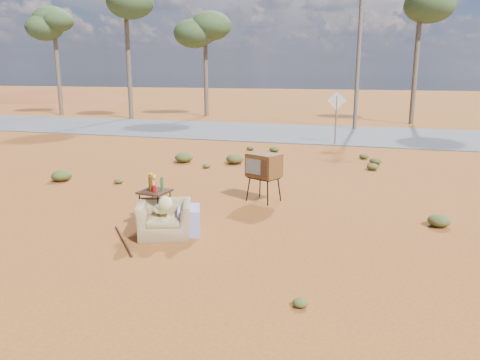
# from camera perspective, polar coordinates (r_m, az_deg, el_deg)

# --- Properties ---
(ground) EXTENTS (140.00, 140.00, 0.00)m
(ground) POSITION_cam_1_polar(r_m,az_deg,el_deg) (8.97, -5.62, -6.56)
(ground) COLOR #984E1E
(ground) RESTS_ON ground
(highway) EXTENTS (140.00, 7.00, 0.04)m
(highway) POSITION_cam_1_polar(r_m,az_deg,el_deg) (23.22, 8.48, 5.65)
(highway) COLOR #565659
(highway) RESTS_ON ground
(dirt_mound) EXTENTS (26.00, 18.00, 2.00)m
(dirt_mound) POSITION_cam_1_polar(r_m,az_deg,el_deg) (53.49, -22.16, 9.03)
(dirt_mound) COLOR brown
(dirt_mound) RESTS_ON ground
(armchair) EXTENTS (1.28, 1.11, 0.86)m
(armchair) POSITION_cam_1_polar(r_m,az_deg,el_deg) (8.86, -8.67, -4.16)
(armchair) COLOR #8F774E
(armchair) RESTS_ON ground
(tv_unit) EXTENTS (0.87, 0.80, 1.14)m
(tv_unit) POSITION_cam_1_polar(r_m,az_deg,el_deg) (10.93, 2.93, 1.71)
(tv_unit) COLOR black
(tv_unit) RESTS_ON ground
(side_table) EXTENTS (0.59, 0.59, 1.06)m
(side_table) POSITION_cam_1_polar(r_m,az_deg,el_deg) (9.23, -10.44, -1.06)
(side_table) COLOR #382014
(side_table) RESTS_ON ground
(rusty_bar) EXTENTS (1.08, 1.28, 0.04)m
(rusty_bar) POSITION_cam_1_polar(r_m,az_deg,el_deg) (8.80, -14.03, -7.16)
(rusty_bar) COLOR #452312
(rusty_bar) RESTS_ON ground
(road_sign) EXTENTS (0.78, 0.06, 2.19)m
(road_sign) POSITION_cam_1_polar(r_m,az_deg,el_deg) (19.93, 11.68, 8.58)
(road_sign) COLOR brown
(road_sign) RESTS_ON ground
(eucalyptus_far_left) EXTENTS (3.20, 3.20, 7.10)m
(eucalyptus_far_left) POSITION_cam_1_polar(r_m,az_deg,el_deg) (35.10, -21.73, 17.10)
(eucalyptus_far_left) COLOR brown
(eucalyptus_far_left) RESTS_ON ground
(eucalyptus_left) EXTENTS (3.20, 3.20, 8.10)m
(eucalyptus_left) POSITION_cam_1_polar(r_m,az_deg,el_deg) (31.07, -13.78, 20.07)
(eucalyptus_left) COLOR brown
(eucalyptus_left) RESTS_ON ground
(eucalyptus_near_left) EXTENTS (3.20, 3.20, 6.60)m
(eucalyptus_near_left) POSITION_cam_1_polar(r_m,az_deg,el_deg) (31.94, -4.26, 17.55)
(eucalyptus_near_left) COLOR brown
(eucalyptus_near_left) RESTS_ON ground
(eucalyptus_center) EXTENTS (3.20, 3.20, 7.60)m
(eucalyptus_center) POSITION_cam_1_polar(r_m,az_deg,el_deg) (29.05, 21.17, 19.12)
(eucalyptus_center) COLOR brown
(eucalyptus_center) RESTS_ON ground
(utility_pole_center) EXTENTS (1.40, 0.20, 8.00)m
(utility_pole_center) POSITION_cam_1_polar(r_m,az_deg,el_deg) (25.35, 14.30, 15.37)
(utility_pole_center) COLOR brown
(utility_pole_center) RESTS_ON ground
(scrub_patch) EXTENTS (17.49, 8.07, 0.33)m
(scrub_patch) POSITION_cam_1_polar(r_m,az_deg,el_deg) (13.18, -1.76, 0.58)
(scrub_patch) COLOR #4B5224
(scrub_patch) RESTS_ON ground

